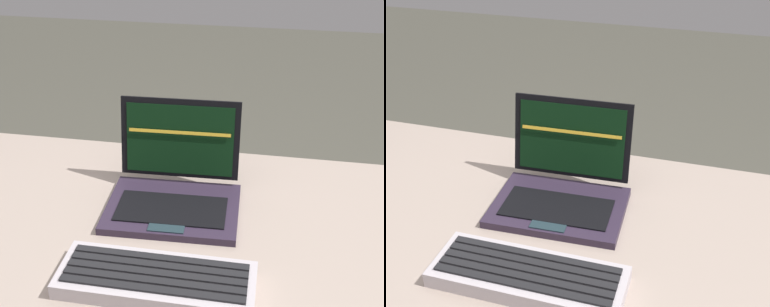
% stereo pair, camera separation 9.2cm
% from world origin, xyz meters
% --- Properties ---
extents(desk, '(1.79, 0.66, 0.73)m').
position_xyz_m(desk, '(0.00, 0.00, 0.64)').
color(desk, '#A79487').
rests_on(desk, ground).
extents(laptop_front, '(0.26, 0.22, 0.19)m').
position_xyz_m(laptop_front, '(-0.06, 0.11, 0.77)').
color(laptop_front, '#2D2336').
rests_on(laptop_front, desk).
extents(external_keyboard, '(0.32, 0.11, 0.03)m').
position_xyz_m(external_keyboard, '(-0.05, -0.13, 0.75)').
color(external_keyboard, '#BDB3B9').
rests_on(external_keyboard, desk).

